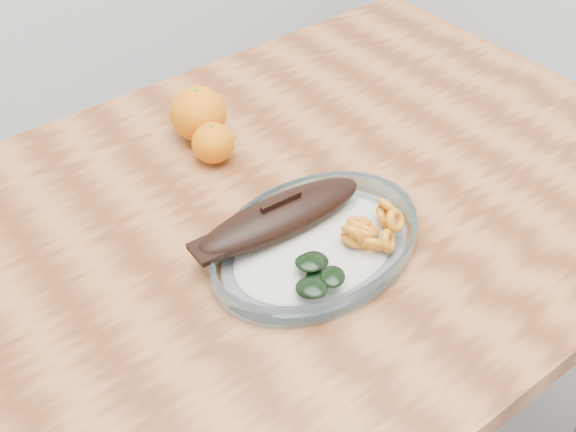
{
  "coord_description": "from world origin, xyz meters",
  "views": [
    {
      "loc": [
        -0.46,
        -0.6,
        1.41
      ],
      "look_at": [
        -0.02,
        -0.03,
        0.77
      ],
      "focal_mm": 45.0,
      "sensor_mm": 36.0,
      "label": 1
    }
  ],
  "objects_px": {
    "dining_table": "(286,258)",
    "plated_meal": "(315,240)",
    "orange_right": "(213,143)",
    "orange_left": "(198,114)"
  },
  "relations": [
    {
      "from": "dining_table",
      "to": "plated_meal",
      "type": "xyz_separation_m",
      "value": [
        -0.02,
        -0.09,
        0.12
      ]
    },
    {
      "from": "dining_table",
      "to": "orange_right",
      "type": "relative_size",
      "value": 18.81
    },
    {
      "from": "orange_left",
      "to": "orange_right",
      "type": "relative_size",
      "value": 1.37
    },
    {
      "from": "dining_table",
      "to": "orange_right",
      "type": "height_order",
      "value": "orange_right"
    },
    {
      "from": "plated_meal",
      "to": "orange_left",
      "type": "distance_m",
      "value": 0.31
    },
    {
      "from": "orange_left",
      "to": "dining_table",
      "type": "bearing_deg",
      "value": -89.57
    },
    {
      "from": "plated_meal",
      "to": "orange_left",
      "type": "height_order",
      "value": "orange_left"
    },
    {
      "from": "dining_table",
      "to": "orange_right",
      "type": "distance_m",
      "value": 0.2
    },
    {
      "from": "dining_table",
      "to": "plated_meal",
      "type": "distance_m",
      "value": 0.15
    },
    {
      "from": "plated_meal",
      "to": "orange_right",
      "type": "distance_m",
      "value": 0.24
    }
  ]
}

